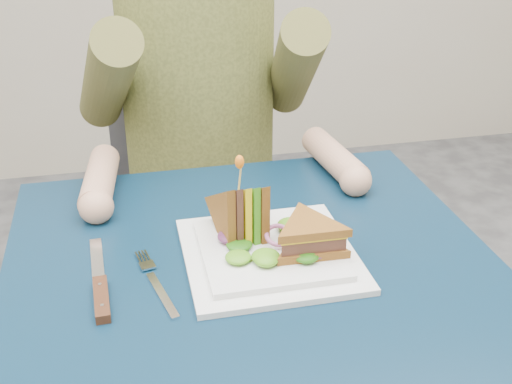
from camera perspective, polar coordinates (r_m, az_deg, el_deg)
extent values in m
cube|color=#081D30|center=(0.98, -0.01, -7.57)|extent=(0.75, 0.75, 0.03)
cylinder|color=#595B5E|center=(1.45, -15.75, -13.66)|extent=(0.04, 0.04, 0.70)
cylinder|color=#595B5E|center=(1.52, 9.33, -10.53)|extent=(0.04, 0.04, 0.70)
cube|color=#47474C|center=(1.63, -4.68, -3.18)|extent=(0.42, 0.40, 0.04)
cube|color=#47474C|center=(1.69, -5.90, 7.23)|extent=(0.42, 0.03, 0.46)
cylinder|color=#47474C|center=(1.62, -9.95, -14.04)|extent=(0.02, 0.02, 0.43)
cylinder|color=#47474C|center=(1.66, 2.82, -12.44)|extent=(0.02, 0.02, 0.43)
cylinder|color=#47474C|center=(1.89, -10.61, -7.32)|extent=(0.02, 0.02, 0.43)
cylinder|color=#47474C|center=(1.92, 0.18, -6.12)|extent=(0.02, 0.02, 0.43)
cylinder|color=brown|center=(1.45, -5.20, 10.92)|extent=(0.34, 0.34, 0.52)
cylinder|color=brown|center=(1.35, -13.06, 9.74)|extent=(0.15, 0.39, 0.31)
cylinder|color=tan|center=(1.20, -13.70, 1.06)|extent=(0.08, 0.20, 0.06)
sphere|color=tan|center=(1.12, -14.02, -1.28)|extent=(0.06, 0.06, 0.06)
cylinder|color=brown|center=(1.39, 3.40, 11.01)|extent=(0.15, 0.39, 0.31)
cylinder|color=tan|center=(1.27, 6.98, 3.03)|extent=(0.08, 0.20, 0.06)
sphere|color=tan|center=(1.19, 8.84, 1.02)|extent=(0.06, 0.06, 0.06)
cube|color=white|center=(0.99, 1.19, -5.59)|extent=(0.26, 0.26, 0.01)
cube|color=white|center=(0.99, 1.20, -5.11)|extent=(0.21, 0.21, 0.01)
cube|color=silver|center=(0.92, -8.34, -9.04)|extent=(0.04, 0.12, 0.00)
cube|color=silver|center=(0.99, -9.63, -6.45)|extent=(0.03, 0.03, 0.00)
cube|color=silver|center=(1.01, -10.45, -5.74)|extent=(0.01, 0.03, 0.00)
cube|color=silver|center=(1.01, -10.18, -5.69)|extent=(0.01, 0.03, 0.00)
cube|color=silver|center=(1.01, -9.90, -5.63)|extent=(0.01, 0.03, 0.00)
cube|color=silver|center=(1.01, -9.63, -5.57)|extent=(0.01, 0.03, 0.00)
cube|color=silver|center=(1.01, -13.93, -6.06)|extent=(0.02, 0.14, 0.00)
cube|color=black|center=(0.92, -13.57, -9.24)|extent=(0.02, 0.10, 0.01)
cylinder|color=silver|center=(0.94, -13.72, -8.01)|extent=(0.01, 0.01, 0.00)
cylinder|color=silver|center=(0.90, -13.51, -9.80)|extent=(0.01, 0.01, 0.00)
cylinder|color=tan|center=(0.97, -1.46, 1.18)|extent=(0.01, 0.01, 0.06)
ellipsoid|color=orange|center=(0.96, -1.47, 2.69)|extent=(0.01, 0.01, 0.02)
torus|color=#9E4C7A|center=(0.99, 1.99, -3.87)|extent=(0.04, 0.04, 0.02)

